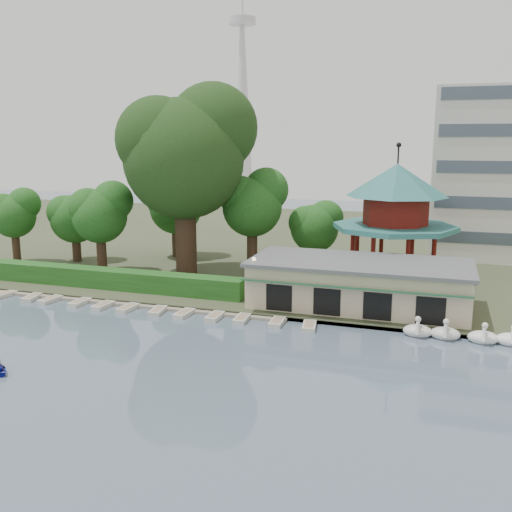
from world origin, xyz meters
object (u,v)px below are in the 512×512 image
at_px(dock, 106,301).
at_px(pavilion, 396,211).
at_px(big_tree, 186,149).
at_px(boathouse, 359,283).

height_order(dock, pavilion, pavilion).
bearing_deg(dock, big_tree, 73.93).
height_order(dock, big_tree, big_tree).
distance_m(pavilion, big_tree, 22.01).
xyz_separation_m(dock, pavilion, (24.00, 14.80, 7.36)).
relative_size(dock, big_tree, 1.72).
height_order(dock, boathouse, boathouse).
xyz_separation_m(pavilion, big_tree, (-20.83, -3.80, 5.99)).
xyz_separation_m(dock, boathouse, (22.00, 4.77, 2.25)).
relative_size(boathouse, big_tree, 0.94).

